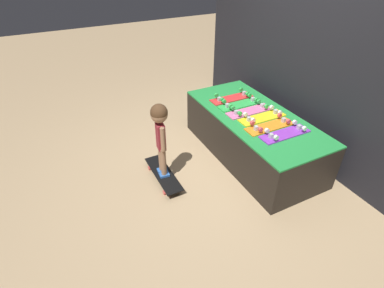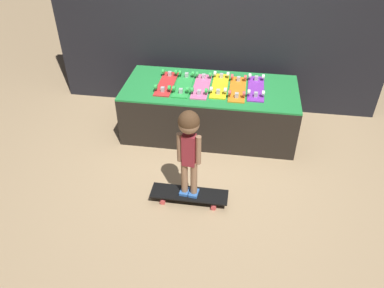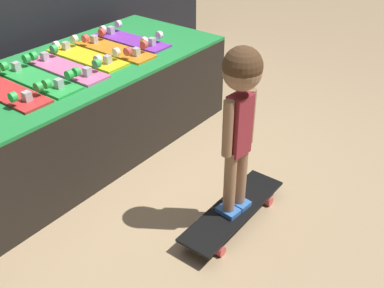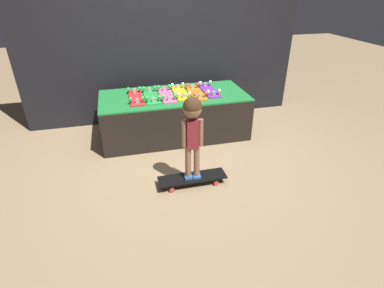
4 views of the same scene
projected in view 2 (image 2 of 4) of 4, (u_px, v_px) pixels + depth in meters
The scene contains 11 objects.
ground_plane at pixel (204, 157), 4.17m from camera, with size 16.00×16.00×0.00m, color tan.
back_wall at pixel (219, 5), 4.34m from camera, with size 4.11×0.10×2.64m.
display_rack at pixel (210, 110), 4.42m from camera, with size 1.97×0.89×0.60m.
skateboard_red_on_rack at pixel (166, 83), 4.28m from camera, with size 0.18×0.60×0.09m.
skateboard_green_on_rack at pixel (184, 84), 4.25m from camera, with size 0.18×0.60×0.09m.
skateboard_pink_on_rack at pixel (202, 85), 4.23m from camera, with size 0.18×0.60×0.09m.
skateboard_yellow_on_rack at pixel (220, 85), 4.24m from camera, with size 0.18×0.60×0.09m.
skateboard_orange_on_rack at pixel (238, 88), 4.18m from camera, with size 0.18×0.60×0.09m.
skateboard_purple_on_rack at pixel (256, 88), 4.19m from camera, with size 0.18×0.60×0.09m.
skateboard_on_floor at pixel (189, 194), 3.58m from camera, with size 0.74×0.20×0.09m.
child at pixel (189, 139), 3.19m from camera, with size 0.22×0.18×0.91m.
Camera 2 is at (0.37, -3.26, 2.58)m, focal length 35.00 mm.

